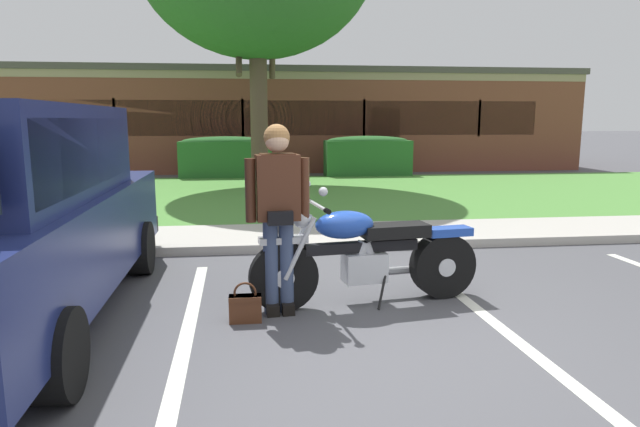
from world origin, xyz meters
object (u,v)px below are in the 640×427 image
(handbag, at_px, (245,306))
(brick_building, at_px, (244,120))
(hedge_left, at_px, (226,157))
(hedge_center_left, at_px, (367,155))
(rider_person, at_px, (278,205))
(motorcycle, at_px, (375,254))

(handbag, distance_m, brick_building, 17.26)
(hedge_left, bearing_deg, brick_building, 84.67)
(hedge_center_left, bearing_deg, hedge_left, 180.00)
(handbag, xyz_separation_m, hedge_left, (-0.68, 11.87, 0.51))
(rider_person, distance_m, hedge_center_left, 12.11)
(hedge_left, relative_size, hedge_center_left, 1.04)
(motorcycle, relative_size, handbag, 6.22)
(rider_person, relative_size, brick_building, 0.07)
(handbag, xyz_separation_m, brick_building, (-0.19, 17.19, 1.57))
(hedge_left, bearing_deg, motorcycle, -80.56)
(hedge_center_left, height_order, brick_building, brick_building)
(motorcycle, bearing_deg, handbag, -163.03)
(motorcycle, bearing_deg, rider_person, -170.31)
(handbag, relative_size, brick_building, 0.02)
(rider_person, height_order, brick_building, brick_building)
(brick_building, bearing_deg, motorcycle, -85.19)
(handbag, xyz_separation_m, hedge_center_left, (3.56, 11.87, 0.51))
(hedge_center_left, distance_m, brick_building, 6.59)
(hedge_left, bearing_deg, rider_person, -85.17)
(handbag, distance_m, hedge_center_left, 12.41)
(motorcycle, xyz_separation_m, hedge_left, (-1.91, 11.50, 0.17))
(handbag, height_order, hedge_left, hedge_left)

